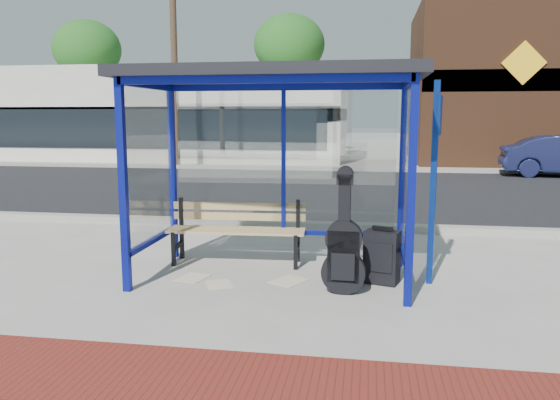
% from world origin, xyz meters
% --- Properties ---
extents(ground, '(120.00, 120.00, 0.00)m').
position_xyz_m(ground, '(0.00, 0.00, 0.00)').
color(ground, '#B2ADA0').
rests_on(ground, ground).
extents(brick_paver_strip, '(60.00, 1.00, 0.01)m').
position_xyz_m(brick_paver_strip, '(0.00, -2.60, 0.01)').
color(brick_paver_strip, maroon).
rests_on(brick_paver_strip, ground).
extents(curb_near, '(60.00, 0.25, 0.12)m').
position_xyz_m(curb_near, '(0.00, 2.90, 0.06)').
color(curb_near, gray).
rests_on(curb_near, ground).
extents(street_asphalt, '(60.00, 10.00, 0.00)m').
position_xyz_m(street_asphalt, '(0.00, 8.00, 0.00)').
color(street_asphalt, black).
rests_on(street_asphalt, ground).
extents(curb_far, '(60.00, 0.25, 0.12)m').
position_xyz_m(curb_far, '(0.00, 13.10, 0.06)').
color(curb_far, gray).
rests_on(curb_far, ground).
extents(far_sidewalk, '(60.00, 4.00, 0.01)m').
position_xyz_m(far_sidewalk, '(0.00, 15.00, 0.00)').
color(far_sidewalk, '#B2ADA0').
rests_on(far_sidewalk, ground).
extents(bus_shelter, '(3.30, 1.80, 2.42)m').
position_xyz_m(bus_shelter, '(0.00, 0.07, 2.07)').
color(bus_shelter, '#0C158A').
rests_on(bus_shelter, ground).
extents(storefront_white, '(18.00, 6.04, 4.00)m').
position_xyz_m(storefront_white, '(-9.00, 17.99, 2.00)').
color(storefront_white, silver).
rests_on(storefront_white, ground).
extents(storefront_brown, '(10.00, 7.08, 6.40)m').
position_xyz_m(storefront_brown, '(8.00, 18.49, 3.20)').
color(storefront_brown, '#59331E').
rests_on(storefront_brown, ground).
extents(tree_left, '(3.60, 3.60, 7.03)m').
position_xyz_m(tree_left, '(-14.00, 22.00, 5.45)').
color(tree_left, '#4C3826').
rests_on(tree_left, ground).
extents(tree_mid, '(3.60, 3.60, 7.03)m').
position_xyz_m(tree_mid, '(-3.00, 22.00, 5.45)').
color(tree_mid, '#4C3826').
rests_on(tree_mid, ground).
extents(utility_pole_west, '(1.60, 0.24, 8.00)m').
position_xyz_m(utility_pole_west, '(-6.00, 13.40, 4.11)').
color(utility_pole_west, '#4C3826').
rests_on(utility_pole_west, ground).
extents(bench, '(1.78, 0.52, 0.83)m').
position_xyz_m(bench, '(-0.58, 0.59, 0.47)').
color(bench, black).
rests_on(bench, ground).
extents(guitar_bag, '(0.48, 0.15, 1.30)m').
position_xyz_m(guitar_bag, '(0.84, -0.46, 0.47)').
color(guitar_bag, black).
rests_on(guitar_bag, ground).
extents(suitcase, '(0.44, 0.34, 0.67)m').
position_xyz_m(suitcase, '(1.26, -0.02, 0.31)').
color(suitcase, black).
rests_on(suitcase, ground).
extents(backpack, '(0.36, 0.34, 0.38)m').
position_xyz_m(backpack, '(0.76, -0.08, 0.18)').
color(backpack, '#302E1A').
rests_on(backpack, ground).
extents(sign_post, '(0.12, 0.28, 2.29)m').
position_xyz_m(sign_post, '(1.81, 0.06, 1.29)').
color(sign_post, navy).
rests_on(sign_post, ground).
extents(newspaper_a, '(0.39, 0.45, 0.01)m').
position_xyz_m(newspaper_a, '(-0.94, -0.18, 0.00)').
color(newspaper_a, white).
rests_on(newspaper_a, ground).
extents(newspaper_b, '(0.39, 0.43, 0.01)m').
position_xyz_m(newspaper_b, '(-0.57, -0.37, 0.00)').
color(newspaper_b, white).
rests_on(newspaper_b, ground).
extents(newspaper_c, '(0.48, 0.51, 0.01)m').
position_xyz_m(newspaper_c, '(0.20, -0.12, 0.00)').
color(newspaper_c, white).
rests_on(newspaper_c, ground).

